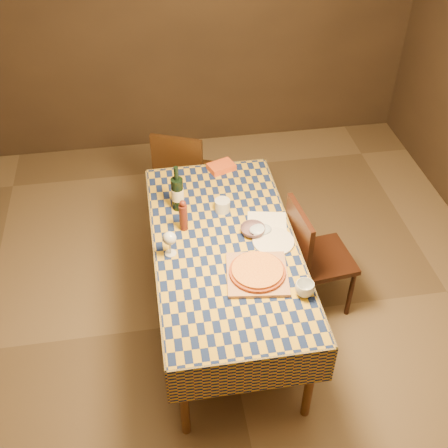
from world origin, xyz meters
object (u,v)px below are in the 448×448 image
object	(u,v)px
bowl	(253,230)
cutting_board	(257,274)
pizza	(257,271)
dining_table	(225,252)
chair_right	(311,254)
wine_bottle	(178,193)
white_plate	(273,241)
chair_far	(182,172)

from	to	relation	value
bowl	cutting_board	bearing A→B (deg)	-97.37
cutting_board	pizza	distance (m)	0.03
dining_table	chair_right	xyz separation A→B (m)	(0.63, 0.07, -0.17)
pizza	wine_bottle	distance (m)	0.85
dining_table	white_plate	distance (m)	0.33
wine_bottle	chair_right	size ratio (longest dim) A/B	0.37
white_plate	pizza	bearing A→B (deg)	-120.92
chair_right	chair_far	bearing A→B (deg)	125.26
dining_table	cutting_board	xyz separation A→B (m)	(0.15, -0.31, 0.09)
dining_table	pizza	bearing A→B (deg)	-64.74
pizza	chair_right	xyz separation A→B (m)	(0.48, 0.38, -0.29)
wine_bottle	chair_right	distance (m)	1.03
bowl	white_plate	size ratio (longest dim) A/B	0.60
bowl	chair_far	size ratio (longest dim) A/B	0.18
bowl	chair_far	world-z (taller)	chair_far
pizza	wine_bottle	xyz separation A→B (m)	(-0.41, 0.73, 0.09)
cutting_board	wine_bottle	size ratio (longest dim) A/B	1.07
pizza	wine_bottle	size ratio (longest dim) A/B	1.24
wine_bottle	white_plate	size ratio (longest dim) A/B	1.27
pizza	chair_right	distance (m)	0.68
chair_far	dining_table	bearing A→B (deg)	-81.97
pizza	chair_far	distance (m)	1.56
dining_table	white_plate	world-z (taller)	white_plate
dining_table	chair_right	world-z (taller)	chair_right
wine_bottle	chair_far	xyz separation A→B (m)	(0.10, 0.77, -0.38)
dining_table	cutting_board	bearing A→B (deg)	-64.74
cutting_board	white_plate	xyz separation A→B (m)	(0.17, 0.28, -0.00)
chair_right	wine_bottle	bearing A→B (deg)	158.29
white_plate	chair_far	bearing A→B (deg)	111.42
cutting_board	bowl	world-z (taller)	bowl
dining_table	wine_bottle	world-z (taller)	wine_bottle
white_plate	chair_far	xyz separation A→B (m)	(-0.48, 1.23, -0.26)
pizza	white_plate	distance (m)	0.32
cutting_board	white_plate	size ratio (longest dim) A/B	1.36
dining_table	white_plate	size ratio (longest dim) A/B	6.74
bowl	chair_far	distance (m)	1.21
wine_bottle	white_plate	xyz separation A→B (m)	(0.58, -0.46, -0.12)
bowl	wine_bottle	bearing A→B (deg)	143.00
cutting_board	chair_right	world-z (taller)	chair_right
dining_table	cutting_board	distance (m)	0.36
bowl	dining_table	bearing A→B (deg)	-159.30
bowl	chair_right	bearing A→B (deg)	-0.94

